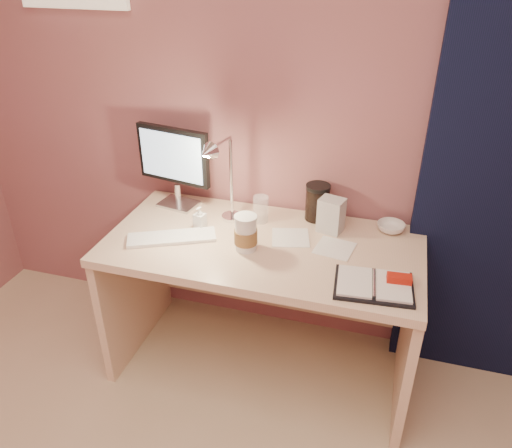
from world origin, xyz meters
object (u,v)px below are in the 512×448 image
(lotion_bottle, at_px, (200,218))
(product_box, at_px, (331,215))
(monitor, at_px, (175,160))
(coffee_cup, at_px, (246,234))
(dark_jar, at_px, (317,204))
(clear_cup, at_px, (261,209))
(planner, at_px, (376,284))
(desk_lamp, at_px, (229,176))
(keyboard, at_px, (172,237))
(bowl, at_px, (391,227))
(desk, at_px, (267,275))

(lotion_bottle, xyz_separation_m, product_box, (0.59, 0.14, 0.03))
(monitor, bearing_deg, coffee_cup, -23.29)
(coffee_cup, relative_size, dark_jar, 1.02)
(monitor, relative_size, product_box, 2.53)
(product_box, bearing_deg, clear_cup, -165.15)
(monitor, distance_m, dark_jar, 0.72)
(monitor, distance_m, clear_cup, 0.48)
(product_box, bearing_deg, planner, -43.45)
(monitor, xyz_separation_m, dark_jar, (0.69, 0.06, -0.17))
(planner, xyz_separation_m, product_box, (-0.24, 0.38, 0.07))
(monitor, relative_size, lotion_bottle, 3.85)
(coffee_cup, bearing_deg, planner, -12.06)
(clear_cup, xyz_separation_m, dark_jar, (0.25, 0.10, 0.02))
(clear_cup, bearing_deg, desk_lamp, -132.55)
(keyboard, bearing_deg, lotion_bottle, 31.80)
(desk_lamp, bearing_deg, planner, -6.67)
(clear_cup, bearing_deg, monitor, 174.88)
(planner, height_order, coffee_cup, coffee_cup)
(lotion_bottle, height_order, product_box, product_box)
(monitor, height_order, clear_cup, monitor)
(desk_lamp, bearing_deg, clear_cup, 61.35)
(keyboard, xyz_separation_m, clear_cup, (0.34, 0.27, 0.06))
(coffee_cup, distance_m, desk_lamp, 0.27)
(coffee_cup, relative_size, lotion_bottle, 1.52)
(lotion_bottle, height_order, desk_lamp, desk_lamp)
(keyboard, bearing_deg, planner, -32.02)
(monitor, height_order, dark_jar, monitor)
(bowl, xyz_separation_m, desk_lamp, (-0.71, -0.20, 0.25))
(clear_cup, distance_m, lotion_bottle, 0.29)
(monitor, relative_size, bowl, 3.24)
(planner, height_order, product_box, product_box)
(planner, xyz_separation_m, desk_lamp, (-0.68, 0.26, 0.26))
(clear_cup, height_order, bowl, clear_cup)
(product_box, relative_size, desk_lamp, 0.37)
(keyboard, bearing_deg, monitor, 83.44)
(monitor, relative_size, planner, 1.29)
(desk, distance_m, desk_lamp, 0.53)
(coffee_cup, bearing_deg, dark_jar, 55.62)
(keyboard, height_order, lotion_bottle, lotion_bottle)
(dark_jar, bearing_deg, desk, -131.33)
(desk, height_order, coffee_cup, coffee_cup)
(coffee_cup, height_order, desk_lamp, desk_lamp)
(clear_cup, xyz_separation_m, lotion_bottle, (-0.25, -0.14, -0.01))
(dark_jar, xyz_separation_m, desk_lamp, (-0.36, -0.22, 0.19))
(desk, distance_m, monitor, 0.71)
(keyboard, bearing_deg, clear_cup, 13.59)
(coffee_cup, xyz_separation_m, desk_lamp, (-0.12, 0.14, 0.20))
(planner, bearing_deg, product_box, 117.15)
(lotion_bottle, height_order, dark_jar, dark_jar)
(keyboard, xyz_separation_m, lotion_bottle, (0.08, 0.13, 0.05))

